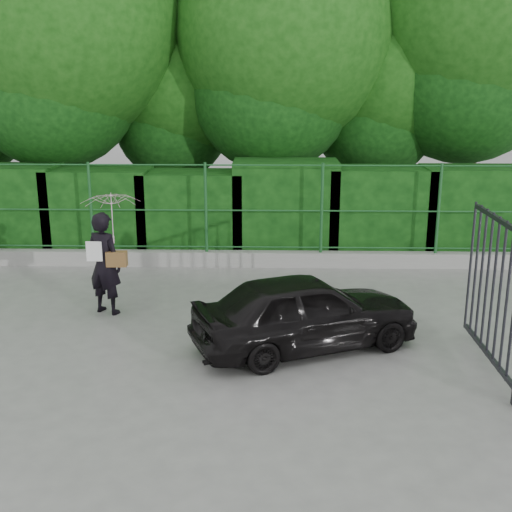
{
  "coord_description": "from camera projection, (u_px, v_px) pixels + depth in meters",
  "views": [
    {
      "loc": [
        1.72,
        -7.99,
        3.68
      ],
      "look_at": [
        1.48,
        1.3,
        1.1
      ],
      "focal_mm": 45.0,
      "sensor_mm": 36.0,
      "label": 1
    }
  ],
  "objects": [
    {
      "name": "kerb",
      "position": [
        187.0,
        258.0,
        13.02
      ],
      "size": [
        14.0,
        0.25,
        0.3
      ],
      "primitive_type": "cube",
      "color": "#9E9E99",
      "rests_on": "ground"
    },
    {
      "name": "trees",
      "position": [
        248.0,
        37.0,
        14.92
      ],
      "size": [
        17.1,
        6.15,
        8.08
      ],
      "color": "black",
      "rests_on": "ground"
    },
    {
      "name": "ground",
      "position": [
        145.0,
        358.0,
        8.73
      ],
      "size": [
        80.0,
        80.0,
        0.0
      ],
      "primitive_type": "plane",
      "color": "gray"
    },
    {
      "name": "hedge",
      "position": [
        191.0,
        210.0,
        13.77
      ],
      "size": [
        14.2,
        1.2,
        2.02
      ],
      "color": "black",
      "rests_on": "ground"
    },
    {
      "name": "car",
      "position": [
        305.0,
        311.0,
        8.94
      ],
      "size": [
        3.43,
        2.41,
        1.08
      ],
      "primitive_type": "imported",
      "rotation": [
        0.0,
        0.0,
        1.97
      ],
      "color": "black",
      "rests_on": "ground"
    },
    {
      "name": "fence",
      "position": [
        197.0,
        208.0,
        12.73
      ],
      "size": [
        14.13,
        0.06,
        1.8
      ],
      "color": "#1C5425",
      "rests_on": "kerb"
    },
    {
      "name": "woman",
      "position": [
        109.0,
        235.0,
        10.14
      ],
      "size": [
        0.96,
        0.93,
        1.97
      ],
      "color": "black",
      "rests_on": "ground"
    }
  ]
}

